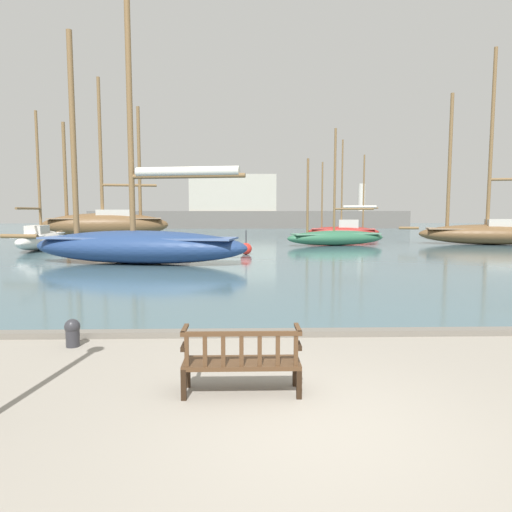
# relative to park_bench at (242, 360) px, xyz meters

# --- Properties ---
(ground_plane) EXTENTS (160.00, 160.00, 0.00)m
(ground_plane) POSITION_rel_park_bench_xyz_m (0.87, -0.96, -0.47)
(ground_plane) COLOR gray
(harbor_water) EXTENTS (100.00, 80.00, 0.08)m
(harbor_water) POSITION_rel_park_bench_xyz_m (0.87, 43.04, -0.43)
(harbor_water) COLOR #476670
(harbor_water) RESTS_ON ground
(quay_edge_kerb) EXTENTS (40.00, 0.30, 0.12)m
(quay_edge_kerb) POSITION_rel_park_bench_xyz_m (0.87, 2.89, -0.41)
(quay_edge_kerb) COLOR slate
(quay_edge_kerb) RESTS_ON ground
(park_bench) EXTENTS (1.60, 0.52, 0.92)m
(park_bench) POSITION_rel_park_bench_xyz_m (0.00, 0.00, 0.00)
(park_bench) COLOR black
(park_bench) RESTS_ON ground
(sailboat_mid_starboard) EXTENTS (11.54, 4.88, 14.21)m
(sailboat_mid_starboard) POSITION_rel_park_bench_xyz_m (-12.53, 36.04, 0.99)
(sailboat_mid_starboard) COLOR brown
(sailboat_mid_starboard) RESTS_ON harbor_water
(sailboat_distant_harbor) EXTENTS (11.19, 4.88, 13.68)m
(sailboat_distant_harbor) POSITION_rel_park_bench_xyz_m (17.71, 26.18, 0.61)
(sailboat_distant_harbor) COLOR brown
(sailboat_distant_harbor) RESTS_ON harbor_water
(sailboat_far_port) EXTENTS (12.20, 4.54, 13.30)m
(sailboat_far_port) POSITION_rel_park_bench_xyz_m (-4.81, 14.97, 0.66)
(sailboat_far_port) COLOR navy
(sailboat_far_port) RESTS_ON harbor_water
(sailboat_nearest_starboard) EXTENTS (6.64, 2.50, 8.83)m
(sailboat_nearest_starboard) POSITION_rel_park_bench_xyz_m (9.23, 35.72, 0.37)
(sailboat_nearest_starboard) COLOR maroon
(sailboat_nearest_starboard) RESTS_ON harbor_water
(sailboat_far_starboard) EXTENTS (7.42, 3.27, 8.04)m
(sailboat_far_starboard) POSITION_rel_park_bench_xyz_m (6.49, 25.73, 0.24)
(sailboat_far_starboard) COLOR #2D6647
(sailboat_far_starboard) RESTS_ON harbor_water
(sailboat_centre_channel) EXTENTS (2.42, 8.31, 8.59)m
(sailboat_centre_channel) POSITION_rel_park_bench_xyz_m (-12.80, 22.99, 0.31)
(sailboat_centre_channel) COLOR silver
(sailboat_centre_channel) RESTS_ON harbor_water
(mooring_bollard) EXTENTS (0.28, 0.28, 0.52)m
(mooring_bollard) POSITION_rel_park_bench_xyz_m (-3.13, 2.26, -0.19)
(mooring_bollard) COLOR #2D2D33
(mooring_bollard) RESTS_ON ground
(channel_buoy) EXTENTS (0.64, 0.64, 1.34)m
(channel_buoy) POSITION_rel_park_bench_xyz_m (0.15, 19.20, -0.06)
(channel_buoy) COLOR red
(channel_buoy) RESTS_ON harbor_water
(far_breakwater) EXTENTS (44.04, 2.40, 7.47)m
(far_breakwater) POSITION_rel_park_bench_xyz_m (0.30, 57.28, 1.95)
(far_breakwater) COLOR #66605B
(far_breakwater) RESTS_ON ground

